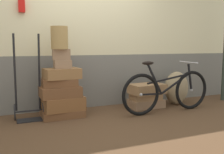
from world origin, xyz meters
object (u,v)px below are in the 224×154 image
object	(u,v)px
bicycle	(167,91)
suitcase_6	(61,55)
suitcase_4	(62,73)
luggage_trolley	(28,99)
suitcase_5	(63,64)
suitcase_1	(63,103)
suitcase_0	(62,113)
wicker_basket	(59,38)
suitcase_7	(146,103)
suitcase_9	(147,89)
suitcase_2	(60,92)
suitcase_8	(146,96)
burlap_sack	(176,88)
suitcase_3	(60,82)

from	to	relation	value
bicycle	suitcase_6	bearing A→B (deg)	165.37
suitcase_4	luggage_trolley	xyz separation A→B (m)	(-0.52, 0.04, -0.38)
suitcase_6	suitcase_5	bearing A→B (deg)	-72.92
suitcase_1	suitcase_4	world-z (taller)	suitcase_4
suitcase_0	wicker_basket	world-z (taller)	wicker_basket
suitcase_7	suitcase_9	bearing A→B (deg)	-103.89
suitcase_0	suitcase_1	bearing A→B (deg)	-62.40
suitcase_0	wicker_basket	distance (m)	1.21
suitcase_4	suitcase_5	world-z (taller)	suitcase_5
suitcase_2	suitcase_8	size ratio (longest dim) A/B	1.18
suitcase_8	suitcase_6	bearing A→B (deg)	-175.77
suitcase_0	suitcase_4	bearing A→B (deg)	6.27
suitcase_8	luggage_trolley	size ratio (longest dim) A/B	0.40
burlap_sack	wicker_basket	bearing A→B (deg)	-179.79
suitcase_4	bicycle	size ratio (longest dim) A/B	0.31
suitcase_2	wicker_basket	world-z (taller)	wicker_basket
suitcase_5	burlap_sack	bearing A→B (deg)	2.32
suitcase_0	suitcase_1	world-z (taller)	suitcase_1
suitcase_9	suitcase_4	bearing A→B (deg)	173.10
suitcase_3	suitcase_9	distance (m)	1.61
bicycle	wicker_basket	bearing A→B (deg)	166.43
suitcase_8	burlap_sack	xyz separation A→B (m)	(0.69, -0.00, 0.11)
suitcase_3	suitcase_8	bearing A→B (deg)	1.10
suitcase_4	suitcase_9	bearing A→B (deg)	-7.86
suitcase_1	suitcase_6	size ratio (longest dim) A/B	2.32
suitcase_0	suitcase_3	size ratio (longest dim) A/B	1.23
suitcase_5	suitcase_1	bearing A→B (deg)	115.24
suitcase_0	wicker_basket	bearing A→B (deg)	-147.53
suitcase_9	burlap_sack	world-z (taller)	burlap_sack
suitcase_6	wicker_basket	xyz separation A→B (m)	(-0.03, -0.03, 0.26)
suitcase_8	wicker_basket	bearing A→B (deg)	-174.76
suitcase_6	suitcase_9	xyz separation A→B (m)	(1.56, -0.05, -0.65)
suitcase_3	suitcase_7	world-z (taller)	suitcase_3
suitcase_2	suitcase_9	xyz separation A→B (m)	(1.59, -0.02, -0.06)
suitcase_4	suitcase_7	distance (m)	1.69
luggage_trolley	suitcase_8	bearing A→B (deg)	-1.24
suitcase_2	luggage_trolley	size ratio (longest dim) A/B	0.47
suitcase_4	suitcase_8	world-z (taller)	suitcase_4
burlap_sack	suitcase_1	bearing A→B (deg)	-179.52
wicker_basket	luggage_trolley	size ratio (longest dim) A/B	0.27
suitcase_3	suitcase_4	world-z (taller)	suitcase_4
suitcase_0	bicycle	bearing A→B (deg)	-15.03
suitcase_6	suitcase_8	size ratio (longest dim) A/B	0.51
suitcase_5	luggage_trolley	xyz separation A→B (m)	(-0.53, 0.08, -0.53)
suitcase_3	suitcase_5	xyz separation A→B (m)	(0.05, -0.04, 0.29)
wicker_basket	suitcase_4	bearing A→B (deg)	27.07
suitcase_4	suitcase_6	xyz separation A→B (m)	(0.00, 0.01, 0.30)
suitcase_8	suitcase_9	world-z (taller)	suitcase_9
suitcase_8	wicker_basket	xyz separation A→B (m)	(-1.58, -0.01, 1.06)
suitcase_9	bicycle	bearing A→B (deg)	-72.75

